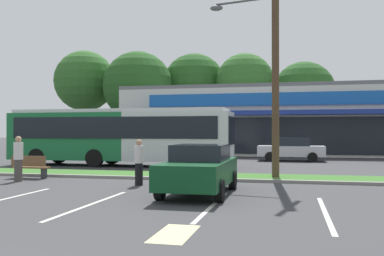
{
  "coord_description": "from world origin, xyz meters",
  "views": [
    {
      "loc": [
        5.29,
        -4.09,
        1.97
      ],
      "look_at": [
        0.18,
        18.1,
        2.16
      ],
      "focal_mm": 40.31,
      "sensor_mm": 36.0,
      "label": 1
    }
  ],
  "objects_px": {
    "car_1": "(292,149)",
    "pedestrian_by_pole": "(139,162)",
    "city_bus": "(119,135)",
    "bus_stop_bench": "(30,166)",
    "car_3": "(200,169)",
    "pedestrian_near_bench": "(18,159)",
    "utility_pole": "(272,44)"
  },
  "relations": [
    {
      "from": "car_3",
      "to": "pedestrian_by_pole",
      "type": "xyz_separation_m",
      "value": [
        -2.63,
        1.64,
        0.05
      ]
    },
    {
      "from": "car_1",
      "to": "pedestrian_near_bench",
      "type": "distance_m",
      "value": 18.0
    },
    {
      "from": "city_bus",
      "to": "car_1",
      "type": "bearing_deg",
      "value": 33.92
    },
    {
      "from": "bus_stop_bench",
      "to": "pedestrian_by_pole",
      "type": "height_order",
      "value": "pedestrian_by_pole"
    },
    {
      "from": "bus_stop_bench",
      "to": "car_1",
      "type": "distance_m",
      "value": 17.23
    },
    {
      "from": "bus_stop_bench",
      "to": "pedestrian_by_pole",
      "type": "distance_m",
      "value": 5.47
    },
    {
      "from": "bus_stop_bench",
      "to": "pedestrian_by_pole",
      "type": "bearing_deg",
      "value": 166.8
    },
    {
      "from": "pedestrian_near_bench",
      "to": "pedestrian_by_pole",
      "type": "bearing_deg",
      "value": 35.22
    },
    {
      "from": "pedestrian_near_bench",
      "to": "utility_pole",
      "type": "bearing_deg",
      "value": 52.75
    },
    {
      "from": "utility_pole",
      "to": "car_1",
      "type": "distance_m",
      "value": 12.65
    },
    {
      "from": "pedestrian_near_bench",
      "to": "pedestrian_by_pole",
      "type": "relative_size",
      "value": 1.06
    },
    {
      "from": "utility_pole",
      "to": "car_1",
      "type": "xyz_separation_m",
      "value": [
        0.79,
        11.7,
        -4.76
      ]
    },
    {
      "from": "pedestrian_near_bench",
      "to": "pedestrian_by_pole",
      "type": "height_order",
      "value": "pedestrian_near_bench"
    },
    {
      "from": "utility_pole",
      "to": "car_3",
      "type": "xyz_separation_m",
      "value": [
        -2.06,
        -4.62,
        -4.76
      ]
    },
    {
      "from": "city_bus",
      "to": "bus_stop_bench",
      "type": "bearing_deg",
      "value": -98.87
    },
    {
      "from": "car_1",
      "to": "bus_stop_bench",
      "type": "bearing_deg",
      "value": 51.21
    },
    {
      "from": "utility_pole",
      "to": "car_1",
      "type": "bearing_deg",
      "value": 86.12
    },
    {
      "from": "car_3",
      "to": "car_1",
      "type": "bearing_deg",
      "value": 170.08
    },
    {
      "from": "utility_pole",
      "to": "city_bus",
      "type": "distance_m",
      "value": 10.99
    },
    {
      "from": "utility_pole",
      "to": "car_1",
      "type": "relative_size",
      "value": 2.39
    },
    {
      "from": "city_bus",
      "to": "bus_stop_bench",
      "type": "xyz_separation_m",
      "value": [
        -1.12,
        -6.99,
        -1.26
      ]
    },
    {
      "from": "bus_stop_bench",
      "to": "car_3",
      "type": "xyz_separation_m",
      "value": [
        7.94,
        -2.89,
        0.29
      ]
    },
    {
      "from": "city_bus",
      "to": "car_1",
      "type": "relative_size",
      "value": 2.99
    },
    {
      "from": "bus_stop_bench",
      "to": "car_3",
      "type": "bearing_deg",
      "value": 159.99
    },
    {
      "from": "pedestrian_near_bench",
      "to": "pedestrian_by_pole",
      "type": "distance_m",
      "value": 5.07
    },
    {
      "from": "city_bus",
      "to": "car_3",
      "type": "distance_m",
      "value": 12.04
    },
    {
      "from": "car_1",
      "to": "pedestrian_by_pole",
      "type": "distance_m",
      "value": 15.67
    },
    {
      "from": "utility_pole",
      "to": "car_1",
      "type": "height_order",
      "value": "utility_pole"
    },
    {
      "from": "car_3",
      "to": "pedestrian_near_bench",
      "type": "distance_m",
      "value": 7.89
    },
    {
      "from": "utility_pole",
      "to": "bus_stop_bench",
      "type": "bearing_deg",
      "value": -170.17
    },
    {
      "from": "city_bus",
      "to": "bus_stop_bench",
      "type": "distance_m",
      "value": 7.19
    },
    {
      "from": "car_1",
      "to": "pedestrian_near_bench",
      "type": "relative_size",
      "value": 2.44
    }
  ]
}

